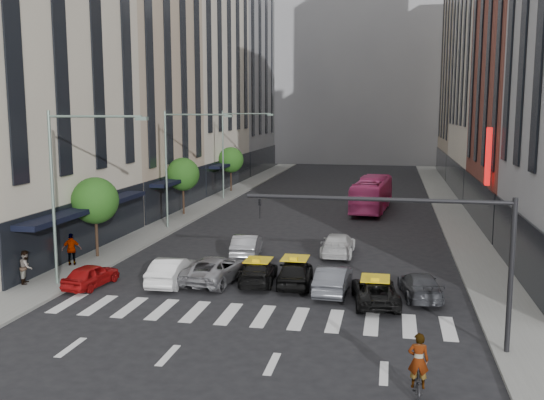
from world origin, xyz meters
The scene contains 34 objects.
ground centered at (0.00, 0.00, 0.00)m, with size 160.00×160.00×0.00m, color black.
sidewalk_left centered at (-11.50, 30.00, 0.07)m, with size 3.00×96.00×0.15m, color slate.
sidewalk_right centered at (11.50, 30.00, 0.07)m, with size 3.00×96.00×0.15m, color slate.
building_left_a centered at (-17.00, 11.00, 14.00)m, with size 8.00×18.00×28.00m, color beige.
building_left_b centered at (-17.00, 28.00, 12.00)m, with size 8.00×16.00×24.00m, color tan.
building_left_c centered at (-17.00, 46.00, 18.00)m, with size 8.00×20.00×36.00m, color beige.
building_left_d centered at (-17.00, 65.00, 15.00)m, with size 8.00×18.00×30.00m, color gray.
building_right_b centered at (17.00, 27.00, 13.00)m, with size 8.00×18.00×26.00m, color brown.
building_right_c centered at (17.00, 46.00, 20.00)m, with size 8.00×20.00×40.00m, color beige.
building_right_d centered at (17.00, 65.00, 14.00)m, with size 8.00×18.00×28.00m, color tan.
building_far centered at (0.00, 85.00, 18.00)m, with size 30.00×10.00×36.00m, color gray.
tree_near centered at (-11.80, 10.00, 3.65)m, with size 2.88×2.88×4.95m.
tree_mid centered at (-11.80, 26.00, 3.65)m, with size 2.88×2.88×4.95m.
tree_far centered at (-11.80, 42.00, 3.65)m, with size 2.88×2.88×4.95m.
streetlamp_near centered at (-10.04, 4.00, 5.90)m, with size 5.38×0.25×9.00m.
streetlamp_mid centered at (-10.04, 20.00, 5.90)m, with size 5.38×0.25×9.00m.
streetlamp_far centered at (-10.04, 36.00, 5.90)m, with size 5.38×0.25×9.00m.
traffic_signal centered at (7.69, -1.00, 4.47)m, with size 10.10×0.20×6.00m.
liberty_sign centered at (12.60, 20.00, 6.00)m, with size 0.30×0.70×4.00m.
car_red centered at (-9.20, 4.24, 0.62)m, with size 1.46×3.62×1.23m, color #9A0E0E.
car_white_front centered at (-5.24, 5.60, 0.72)m, with size 1.52×4.37×1.44m, color silver.
car_silver centered at (-3.06, 6.44, 0.70)m, with size 2.34×5.07×1.41m, color gray.
taxi_left centered at (-0.76, 6.58, 0.63)m, with size 1.76×4.33×1.26m, color black.
taxi_center centered at (1.24, 6.53, 0.73)m, with size 1.73×4.30×1.46m, color black.
car_grey_mid centered at (3.31, 5.66, 0.71)m, with size 1.50×4.30×1.42m, color #46494F.
taxi_right centered at (5.45, 4.29, 0.61)m, with size 2.03×4.40×1.22m, color black.
car_grey_curb centered at (7.59, 5.68, 0.63)m, with size 1.75×4.31×1.25m, color #383A3F.
car_row2_left centered at (-2.76, 12.25, 0.73)m, with size 1.55×4.46×1.47m, color gray.
car_row2_right centered at (2.85, 13.82, 0.70)m, with size 1.96×4.83×1.40m, color silver.
bus centered at (4.34, 31.88, 1.53)m, with size 2.57×10.99×3.06m, color #F24796.
motorcycle centered at (7.08, -4.94, 0.40)m, with size 0.53×1.53×0.80m, color black.
rider centered at (7.08, -4.94, 1.72)m, with size 0.67×0.44×1.84m, color gray.
pedestrian_near centered at (-12.59, 3.71, 1.03)m, with size 0.86×0.67×1.76m, color gray.
pedestrian_far centered at (-12.21, 7.69, 1.09)m, with size 1.11×0.46×1.89m, color gray.
Camera 1 is at (6.07, -24.01, 9.11)m, focal length 40.00 mm.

